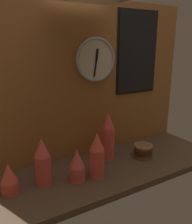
{
  "coord_description": "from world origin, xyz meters",
  "views": [
    {
      "loc": [
        -0.76,
        -1.17,
        0.77
      ],
      "look_at": [
        -0.06,
        0.04,
        0.37
      ],
      "focal_mm": 38.0,
      "sensor_mm": 36.0,
      "label": 1
    }
  ],
  "objects_px": {
    "cup_stack_center": "(97,155)",
    "wall_clock": "(96,60)",
    "cup_stack_center_left": "(77,165)",
    "cup_stack_center_right": "(108,136)",
    "menu_board": "(137,53)",
    "cup_stack_left": "(43,161)",
    "cup_stack_far_left": "(9,179)",
    "bowl_stack_right": "(143,150)"
  },
  "relations": [
    {
      "from": "cup_stack_center",
      "to": "wall_clock",
      "type": "bearing_deg",
      "value": 61.07
    },
    {
      "from": "cup_stack_center_left",
      "to": "cup_stack_center_right",
      "type": "height_order",
      "value": "cup_stack_center_right"
    },
    {
      "from": "cup_stack_center",
      "to": "menu_board",
      "type": "height_order",
      "value": "menu_board"
    },
    {
      "from": "menu_board",
      "to": "cup_stack_center",
      "type": "bearing_deg",
      "value": -149.34
    },
    {
      "from": "cup_stack_left",
      "to": "cup_stack_center_left",
      "type": "relative_size",
      "value": 1.44
    },
    {
      "from": "cup_stack_center_left",
      "to": "wall_clock",
      "type": "distance_m",
      "value": 0.7
    },
    {
      "from": "cup_stack_center",
      "to": "cup_stack_center_right",
      "type": "bearing_deg",
      "value": 42.22
    },
    {
      "from": "cup_stack_center",
      "to": "cup_stack_center_right",
      "type": "distance_m",
      "value": 0.25
    },
    {
      "from": "cup_stack_far_left",
      "to": "wall_clock",
      "type": "bearing_deg",
      "value": 19.09
    },
    {
      "from": "cup_stack_center_left",
      "to": "cup_stack_far_left",
      "type": "distance_m",
      "value": 0.37
    },
    {
      "from": "bowl_stack_right",
      "to": "menu_board",
      "type": "relative_size",
      "value": 0.22
    },
    {
      "from": "cup_stack_center_left",
      "to": "menu_board",
      "type": "relative_size",
      "value": 0.32
    },
    {
      "from": "cup_stack_center",
      "to": "bowl_stack_right",
      "type": "relative_size",
      "value": 2.09
    },
    {
      "from": "cup_stack_far_left",
      "to": "cup_stack_center_left",
      "type": "bearing_deg",
      "value": -9.53
    },
    {
      "from": "cup_stack_left",
      "to": "menu_board",
      "type": "height_order",
      "value": "menu_board"
    },
    {
      "from": "cup_stack_center_right",
      "to": "menu_board",
      "type": "distance_m",
      "value": 0.66
    },
    {
      "from": "wall_clock",
      "to": "cup_stack_center_right",
      "type": "bearing_deg",
      "value": -84.12
    },
    {
      "from": "cup_stack_center",
      "to": "cup_stack_far_left",
      "type": "xyz_separation_m",
      "value": [
        -0.49,
        0.08,
        -0.05
      ]
    },
    {
      "from": "cup_stack_center_left",
      "to": "bowl_stack_right",
      "type": "height_order",
      "value": "cup_stack_center_left"
    },
    {
      "from": "cup_stack_left",
      "to": "cup_stack_far_left",
      "type": "distance_m",
      "value": 0.19
    },
    {
      "from": "cup_stack_center",
      "to": "bowl_stack_right",
      "type": "height_order",
      "value": "cup_stack_center"
    },
    {
      "from": "cup_stack_far_left",
      "to": "wall_clock",
      "type": "relative_size",
      "value": 0.59
    },
    {
      "from": "cup_stack_center",
      "to": "cup_stack_far_left",
      "type": "height_order",
      "value": "cup_stack_center"
    },
    {
      "from": "wall_clock",
      "to": "cup_stack_center",
      "type": "bearing_deg",
      "value": -118.93
    },
    {
      "from": "bowl_stack_right",
      "to": "wall_clock",
      "type": "bearing_deg",
      "value": 133.2
    },
    {
      "from": "cup_stack_center",
      "to": "menu_board",
      "type": "bearing_deg",
      "value": 30.66
    },
    {
      "from": "cup_stack_far_left",
      "to": "menu_board",
      "type": "distance_m",
      "value": 1.21
    },
    {
      "from": "cup_stack_left",
      "to": "bowl_stack_right",
      "type": "xyz_separation_m",
      "value": [
        0.71,
        -0.03,
        -0.09
      ]
    },
    {
      "from": "bowl_stack_right",
      "to": "wall_clock",
      "type": "relative_size",
      "value": 0.45
    },
    {
      "from": "cup_stack_center_right",
      "to": "wall_clock",
      "type": "distance_m",
      "value": 0.52
    },
    {
      "from": "cup_stack_center_left",
      "to": "cup_stack_center_right",
      "type": "bearing_deg",
      "value": 26.06
    },
    {
      "from": "cup_stack_center_right",
      "to": "cup_stack_center_left",
      "type": "bearing_deg",
      "value": -153.94
    },
    {
      "from": "cup_stack_left",
      "to": "cup_stack_far_left",
      "type": "height_order",
      "value": "cup_stack_left"
    },
    {
      "from": "cup_stack_center",
      "to": "cup_stack_center_right",
      "type": "relative_size",
      "value": 0.85
    },
    {
      "from": "cup_stack_far_left",
      "to": "bowl_stack_right",
      "type": "bearing_deg",
      "value": -1.63
    },
    {
      "from": "cup_stack_left",
      "to": "cup_stack_far_left",
      "type": "bearing_deg",
      "value": -178.85
    },
    {
      "from": "cup_stack_far_left",
      "to": "cup_stack_center",
      "type": "bearing_deg",
      "value": -9.06
    },
    {
      "from": "bowl_stack_right",
      "to": "cup_stack_center",
      "type": "bearing_deg",
      "value": -172.64
    },
    {
      "from": "cup_stack_left",
      "to": "wall_clock",
      "type": "relative_size",
      "value": 0.94
    },
    {
      "from": "cup_stack_center_right",
      "to": "bowl_stack_right",
      "type": "bearing_deg",
      "value": -27.0
    },
    {
      "from": "cup_stack_center",
      "to": "cup_stack_center_left",
      "type": "height_order",
      "value": "cup_stack_center"
    },
    {
      "from": "cup_stack_far_left",
      "to": "bowl_stack_right",
      "type": "relative_size",
      "value": 1.33
    }
  ]
}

